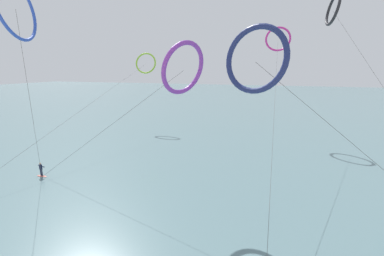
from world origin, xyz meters
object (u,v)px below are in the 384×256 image
at_px(surfer_coral, 41,170).
at_px(kite_charcoal, 333,9).
at_px(kite_lime, 146,63).
at_px(kite_magenta, 278,39).
at_px(kite_cobalt, 15,7).
at_px(kite_navy, 256,59).
at_px(kite_violet, 183,68).

height_order(surfer_coral, kite_charcoal, kite_charcoal).
height_order(surfer_coral, kite_lime, kite_lime).
bearing_deg(kite_magenta, kite_cobalt, 62.27).
distance_m(kite_magenta, kite_navy, 33.33).
relative_size(kite_cobalt, kite_navy, 1.06).
xyz_separation_m(surfer_coral, kite_charcoal, (32.22, 18.85, 19.37)).
distance_m(surfer_coral, kite_violet, 21.55).
distance_m(kite_lime, kite_cobalt, 37.02).
xyz_separation_m(surfer_coral, kite_lime, (-1.47, 30.01, 12.85)).
bearing_deg(kite_charcoal, surfer_coral, -69.28).
distance_m(kite_violet, kite_navy, 7.22).
height_order(kite_cobalt, kite_magenta, kite_magenta).
bearing_deg(kite_charcoal, kite_cobalt, -55.59).
relative_size(kite_violet, kite_navy, 1.07).
bearing_deg(kite_cobalt, kite_lime, -6.31).
xyz_separation_m(kite_magenta, kite_navy, (-0.84, -33.02, -4.45)).
xyz_separation_m(surfer_coral, kite_cobalt, (6.55, -5.95, 16.38)).
height_order(kite_magenta, kite_navy, kite_magenta).
distance_m(kite_cobalt, kite_charcoal, 35.83).
xyz_separation_m(kite_cobalt, kite_violet, (11.47, 6.06, -4.56)).
bearing_deg(surfer_coral, kite_violet, 11.70).
relative_size(kite_charcoal, kite_navy, 1.27).
xyz_separation_m(kite_violet, kite_magenta, (7.35, 29.96, 5.08)).
bearing_deg(kite_charcoal, kite_magenta, -158.13).
height_order(kite_lime, kite_violet, kite_lime).
bearing_deg(kite_violet, kite_magenta, -167.19).
bearing_deg(kite_lime, kite_cobalt, -86.08).
bearing_deg(kite_navy, kite_magenta, 111.66).
relative_size(kite_cobalt, kite_violet, 0.99).
xyz_separation_m(kite_cobalt, kite_charcoal, (25.68, 24.81, 2.99)).
height_order(kite_cobalt, kite_navy, kite_cobalt).
height_order(kite_cobalt, kite_charcoal, kite_charcoal).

